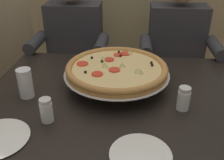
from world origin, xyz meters
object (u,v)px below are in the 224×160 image
(dining_table, at_px, (117,108))
(diner_left, at_px, (73,49))
(diner_right, at_px, (177,52))
(drinking_glass, at_px, (26,85))
(shaker_pepper_flakes, at_px, (47,112))
(booth_bench, at_px, (125,72))
(shaker_parmesan, at_px, (183,100))
(plate_near_left, at_px, (141,153))
(pizza, at_px, (117,69))

(dining_table, bearing_deg, diner_left, 119.11)
(dining_table, height_order, diner_right, diner_right)
(dining_table, distance_m, drinking_glass, 0.46)
(dining_table, bearing_deg, shaker_pepper_flakes, -139.12)
(booth_bench, relative_size, drinking_glass, 11.80)
(diner_left, distance_m, shaker_parmesan, 1.04)
(shaker_parmesan, bearing_deg, plate_near_left, -121.69)
(booth_bench, bearing_deg, pizza, -90.72)
(diner_right, bearing_deg, booth_bench, 144.99)
(pizza, distance_m, drinking_glass, 0.44)
(diner_left, relative_size, shaker_parmesan, 11.67)
(booth_bench, xyz_separation_m, shaker_parmesan, (0.30, -1.05, 0.40))
(diner_left, xyz_separation_m, drinking_glass, (-0.05, -0.74, 0.11))
(diner_left, height_order, pizza, diner_left)
(booth_bench, height_order, drinking_glass, booth_bench)
(diner_left, bearing_deg, booth_bench, 35.01)
(dining_table, bearing_deg, pizza, 98.02)
(shaker_parmesan, distance_m, plate_near_left, 0.36)
(shaker_pepper_flakes, distance_m, plate_near_left, 0.42)
(diner_left, height_order, shaker_parmesan, diner_left)
(shaker_parmesan, xyz_separation_m, drinking_glass, (-0.73, 0.04, 0.02))
(shaker_pepper_flakes, relative_size, drinking_glass, 0.74)
(dining_table, distance_m, shaker_parmesan, 0.34)
(dining_table, relative_size, plate_near_left, 5.84)
(diner_right, bearing_deg, shaker_pepper_flakes, -125.46)
(diner_left, bearing_deg, shaker_parmesan, -49.17)
(pizza, bearing_deg, diner_left, 121.39)
(diner_left, xyz_separation_m, plate_near_left, (0.49, -1.09, 0.06))
(diner_right, height_order, drinking_glass, diner_right)
(plate_near_left, xyz_separation_m, drinking_glass, (-0.54, 0.35, 0.05))
(diner_right, bearing_deg, diner_left, 180.00)
(booth_bench, relative_size, diner_right, 1.33)
(shaker_parmesan, bearing_deg, dining_table, 161.17)
(drinking_glass, bearing_deg, shaker_pepper_flakes, -49.11)
(dining_table, xyz_separation_m, shaker_parmesan, (0.30, -0.10, 0.13))
(booth_bench, relative_size, shaker_parmesan, 15.47)
(booth_bench, distance_m, pizza, 0.98)
(booth_bench, bearing_deg, dining_table, -90.00)
(plate_near_left, distance_m, drinking_glass, 0.65)
(diner_left, bearing_deg, drinking_glass, -94.04)
(drinking_glass, bearing_deg, shaker_parmesan, -3.29)
(dining_table, distance_m, plate_near_left, 0.43)
(shaker_pepper_flakes, bearing_deg, plate_near_left, -23.39)
(shaker_parmesan, distance_m, shaker_pepper_flakes, 0.59)
(drinking_glass, bearing_deg, diner_left, 85.96)
(plate_near_left, bearing_deg, shaker_pepper_flakes, 156.61)
(booth_bench, xyz_separation_m, drinking_glass, (-0.43, -1.01, 0.42))
(shaker_pepper_flakes, distance_m, drinking_glass, 0.24)
(pizza, bearing_deg, plate_near_left, -76.08)
(diner_left, relative_size, diner_right, 1.00)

